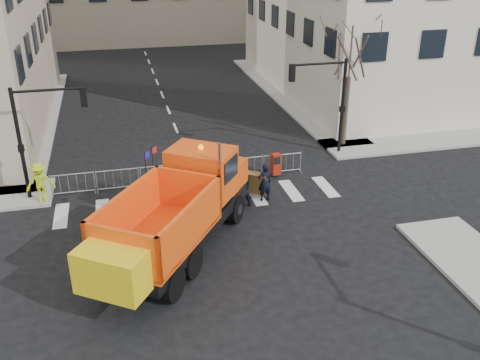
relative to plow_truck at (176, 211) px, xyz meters
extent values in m
plane|color=black|center=(1.83, -1.22, -1.89)|extent=(120.00, 120.00, 0.00)
cube|color=gray|center=(1.83, 7.28, -1.82)|extent=(64.00, 5.00, 0.15)
cylinder|color=black|center=(-6.17, 6.28, 0.81)|extent=(0.18, 0.18, 5.40)
cylinder|color=black|center=(10.33, 8.28, 0.81)|extent=(0.18, 0.18, 5.40)
cube|color=black|center=(0.14, 0.21, -0.83)|extent=(6.71, 8.10, 0.50)
cylinder|color=black|center=(0.84, 3.27, -1.28)|extent=(1.02, 1.24, 1.23)
cylinder|color=black|center=(2.77, 1.93, -1.28)|extent=(1.02, 1.24, 1.23)
cylinder|color=black|center=(-1.65, -0.32, -1.28)|extent=(1.02, 1.24, 1.23)
cylinder|color=black|center=(0.28, -1.66, -1.28)|extent=(1.02, 1.24, 1.23)
cylinder|color=black|center=(-2.48, -1.51, -1.28)|extent=(1.02, 1.24, 1.23)
cylinder|color=black|center=(-0.55, -2.85, -1.28)|extent=(1.02, 1.24, 1.23)
cube|color=#F24A0D|center=(2.19, 3.16, -0.04)|extent=(2.95, 2.81, 1.12)
cube|color=#F24A0D|center=(1.36, 1.96, 0.63)|extent=(3.14, 2.94, 2.02)
cylinder|color=silver|center=(1.84, 0.60, 1.02)|extent=(0.16, 0.16, 2.69)
cube|color=#F24A0D|center=(-0.75, -1.08, 0.35)|extent=(5.11, 5.65, 1.85)
cube|color=yellow|center=(-2.47, -3.56, 0.01)|extent=(2.48, 2.20, 1.46)
cube|color=brown|center=(3.27, 4.72, -1.16)|extent=(3.31, 2.57, 1.26)
imported|color=black|center=(4.57, 3.59, -0.97)|extent=(0.73, 0.53, 1.85)
imported|color=black|center=(3.48, 3.34, -1.08)|extent=(0.80, 0.62, 1.62)
imported|color=black|center=(2.32, 4.84, -1.08)|extent=(1.02, 0.82, 1.62)
imported|color=#ADC717|center=(-5.50, 5.59, -0.77)|extent=(1.34, 0.87, 1.95)
cube|color=maroon|center=(5.87, 6.05, -1.19)|extent=(0.51, 0.47, 1.10)
camera|label=1|loc=(-1.86, -17.93, 9.60)|focal=40.00mm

